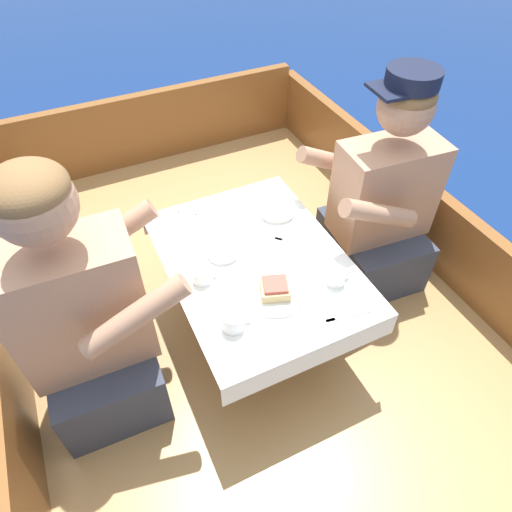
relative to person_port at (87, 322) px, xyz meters
The scene contains 20 objects.
ground_plane 0.98m from the person_port, ahead, with size 60.00×60.00×0.00m, color navy.
boat_deck 0.86m from the person_port, ahead, with size 1.93×2.82×0.34m, color #A87F4C.
gunwale_port 0.40m from the person_port, 163.30° to the left, with size 0.06×2.82×0.37m, color brown.
gunwale_starboard 1.57m from the person_port, ahead, with size 0.06×2.82×0.37m, color brown.
bow_coaming 1.61m from the person_port, 67.29° to the left, with size 1.81×0.06×0.42m, color brown.
cockpit_table 0.62m from the person_port, ahead, with size 0.64×0.86×0.40m.
person_port is the anchor object (origin of this frame).
person_starboard 1.24m from the person_port, ahead, with size 0.55×0.47×0.97m.
plate_sandwich 0.62m from the person_port, 13.53° to the right, with size 0.21×0.21×0.01m.
plate_bread 0.65m from the person_port, 22.17° to the left, with size 0.17×0.17×0.01m.
sandwich 0.62m from the person_port, 13.53° to the right, with size 0.12×0.12×0.05m.
bowl_port_near 0.53m from the person_port, 12.04° to the left, with size 0.11×0.11×0.04m.
bowl_starboard_near 0.85m from the person_port, 16.60° to the left, with size 0.15×0.15×0.04m.
coffee_cup_port 0.40m from the person_port, ahead, with size 0.09×0.07×0.05m.
coffee_cup_starboard 0.85m from the person_port, 12.78° to the right, with size 0.09×0.07×0.06m.
coffee_cup_center 0.47m from the person_port, 26.32° to the right, with size 0.10×0.07×0.06m.
utensil_spoon_port 0.59m from the person_port, 36.84° to the left, with size 0.14×0.11×0.01m.
utensil_spoon_center 0.57m from the person_port, 43.76° to the left, with size 0.14×0.11×0.01m.
utensil_fork_starboard 0.78m from the person_port, ahead, with size 0.13×0.14×0.00m.
utensil_fork_port 0.84m from the person_port, 23.42° to the right, with size 0.17×0.04×0.00m.
Camera 1 is at (-0.51, -1.12, 1.95)m, focal length 32.00 mm.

